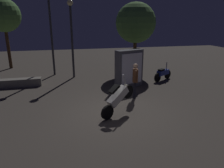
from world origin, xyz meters
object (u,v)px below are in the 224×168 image
(motorcycle_blue_parked_left, at_px, (163,74))
(person_rider_beside, at_px, (135,78))
(kiosk_billboard, at_px, (129,69))
(streetlamp_near, at_px, (51,24))
(streetlamp_far, at_px, (71,30))
(motorcycle_white_foreground, at_px, (118,98))

(motorcycle_blue_parked_left, height_order, person_rider_beside, person_rider_beside)
(kiosk_billboard, bearing_deg, person_rider_beside, 62.07)
(streetlamp_near, bearing_deg, motorcycle_blue_parked_left, -24.35)
(motorcycle_blue_parked_left, bearing_deg, person_rider_beside, -166.52)
(kiosk_billboard, bearing_deg, streetlamp_far, -62.91)
(streetlamp_near, xyz_separation_m, streetlamp_far, (1.28, -0.98, -0.30))
(person_rider_beside, bearing_deg, motorcycle_blue_parked_left, -120.42)
(streetlamp_far, bearing_deg, person_rider_beside, -60.06)
(person_rider_beside, distance_m, kiosk_billboard, 1.82)
(person_rider_beside, bearing_deg, motorcycle_white_foreground, 68.77)
(streetlamp_far, bearing_deg, motorcycle_blue_parked_left, -20.68)
(motorcycle_white_foreground, xyz_separation_m, motorcycle_blue_parked_left, (4.04, 4.21, -0.31))
(kiosk_billboard, bearing_deg, streetlamp_near, -61.15)
(motorcycle_white_foreground, relative_size, motorcycle_blue_parked_left, 1.09)
(person_rider_beside, relative_size, streetlamp_far, 0.35)
(motorcycle_white_foreground, relative_size, person_rider_beside, 0.96)
(person_rider_beside, distance_m, streetlamp_near, 7.22)
(person_rider_beside, relative_size, streetlamp_near, 0.32)
(person_rider_beside, xyz_separation_m, streetlamp_far, (-2.65, 4.60, 2.06))
(motorcycle_white_foreground, height_order, motorcycle_blue_parked_left, motorcycle_white_foreground)
(person_rider_beside, height_order, streetlamp_far, streetlamp_far)
(motorcycle_blue_parked_left, distance_m, kiosk_billboard, 2.66)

